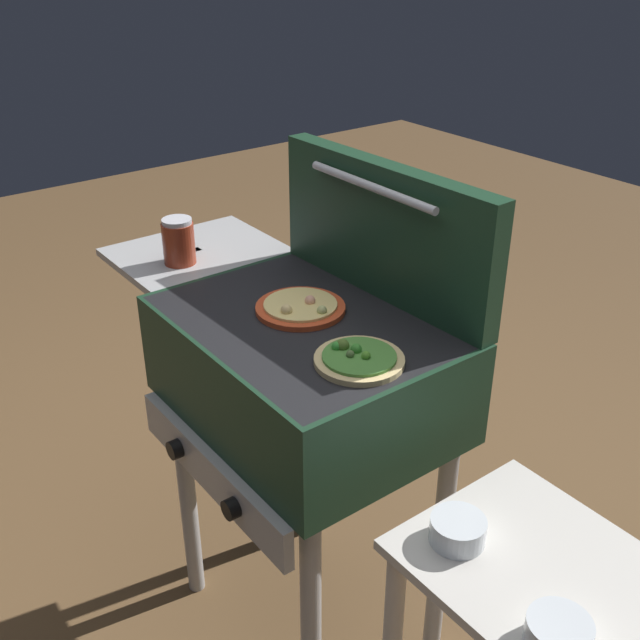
% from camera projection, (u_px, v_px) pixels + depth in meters
% --- Properties ---
extents(ground_plane, '(8.00, 8.00, 0.00)m').
position_uv_depth(ground_plane, '(309.00, 615.00, 2.03)').
color(ground_plane, brown).
extents(grill, '(0.96, 0.53, 0.90)m').
position_uv_depth(grill, '(301.00, 375.00, 1.69)').
color(grill, '#193823').
rests_on(grill, ground_plane).
extents(grill_lid_open, '(0.63, 0.09, 0.30)m').
position_uv_depth(grill_lid_open, '(385.00, 230.00, 1.65)').
color(grill_lid_open, '#193823').
rests_on(grill_lid_open, grill).
extents(pizza_cheese, '(0.20, 0.20, 0.03)m').
position_uv_depth(pizza_cheese, '(301.00, 307.00, 1.64)').
color(pizza_cheese, '#C64723').
rests_on(pizza_cheese, grill).
extents(pizza_veggie, '(0.18, 0.18, 0.04)m').
position_uv_depth(pizza_veggie, '(358.00, 358.00, 1.45)').
color(pizza_veggie, '#E0C17F').
rests_on(pizza_veggie, grill).
extents(sauce_jar, '(0.08, 0.08, 0.11)m').
position_uv_depth(sauce_jar, '(179.00, 241.00, 1.85)').
color(sauce_jar, maroon).
rests_on(sauce_jar, grill).
extents(topping_bowl_near, '(0.10, 0.10, 0.04)m').
position_uv_depth(topping_bowl_near, '(558.00, 634.00, 1.10)').
color(topping_bowl_near, silver).
rests_on(topping_bowl_near, prep_table).
extents(topping_bowl_far, '(0.10, 0.10, 0.04)m').
position_uv_depth(topping_bowl_far, '(458.00, 531.00, 1.28)').
color(topping_bowl_far, silver).
rests_on(topping_bowl_far, prep_table).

